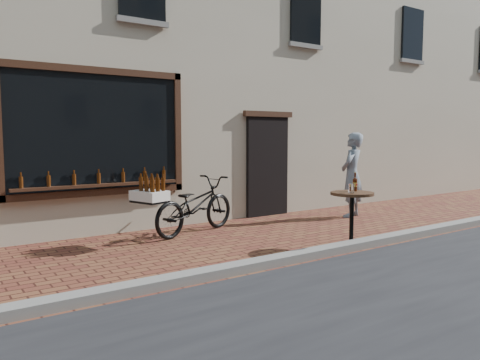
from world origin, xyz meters
TOP-DOWN VIEW (x-y plane):
  - ground at (0.00, 0.00)m, footprint 90.00×90.00m
  - kerb at (0.00, 0.20)m, footprint 90.00×0.25m
  - shop_building at (0.00, 6.50)m, footprint 28.00×6.20m
  - cargo_bicycle at (-0.42, 2.68)m, footprint 2.35×1.29m
  - bistro_table at (1.19, 0.35)m, footprint 0.69×0.69m
  - pedestrian at (3.33, 2.27)m, footprint 0.80×0.67m

SIDE VIEW (x-z plane):
  - ground at x=0.00m, z-range 0.00..0.00m
  - kerb at x=0.00m, z-range 0.00..0.12m
  - cargo_bicycle at x=-0.42m, z-range -0.03..1.08m
  - bistro_table at x=1.19m, z-range 0.04..1.22m
  - pedestrian at x=3.33m, z-range 0.00..1.86m
  - shop_building at x=0.00m, z-range 0.00..10.00m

